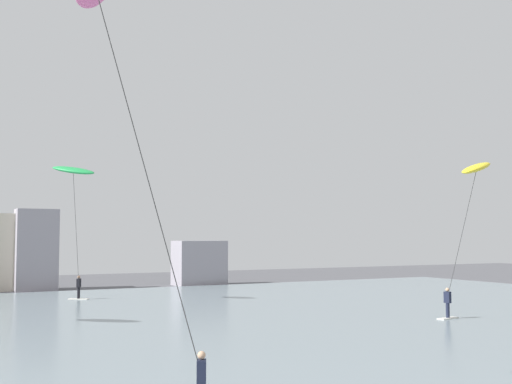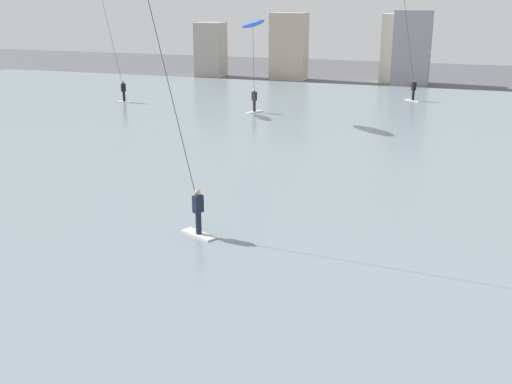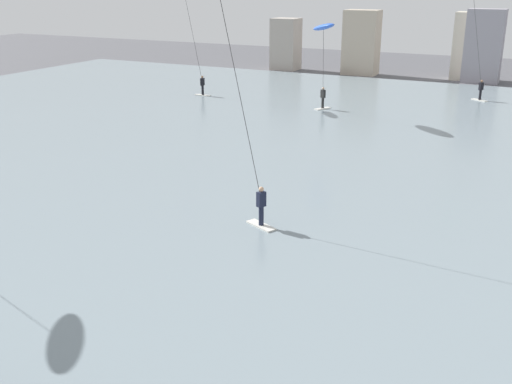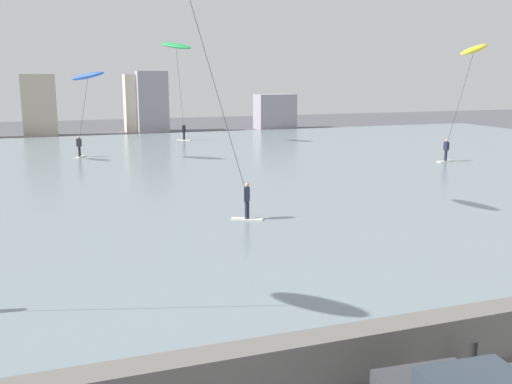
% 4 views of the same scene
% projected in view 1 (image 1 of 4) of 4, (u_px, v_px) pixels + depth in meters
% --- Properties ---
extents(water_bay, '(84.00, 52.00, 0.10)m').
position_uv_depth(water_bay, '(101.00, 341.00, 27.71)').
color(water_bay, gray).
rests_on(water_bay, ground).
extents(kitesurfer_yellow, '(3.62, 3.83, 8.52)m').
position_uv_depth(kitesurfer_yellow, '(474.00, 179.00, 33.38)').
color(kitesurfer_yellow, silver).
rests_on(kitesurfer_yellow, water_bay).
extents(kitesurfer_pink, '(3.78, 2.87, 11.02)m').
position_uv_depth(kitesurfer_pink, '(108.00, 30.00, 15.69)').
color(kitesurfer_pink, silver).
rests_on(kitesurfer_pink, water_bay).
extents(kitesurfer_green, '(3.29, 4.73, 9.31)m').
position_uv_depth(kitesurfer_green, '(74.00, 182.00, 43.20)').
color(kitesurfer_green, silver).
rests_on(kitesurfer_green, water_bay).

